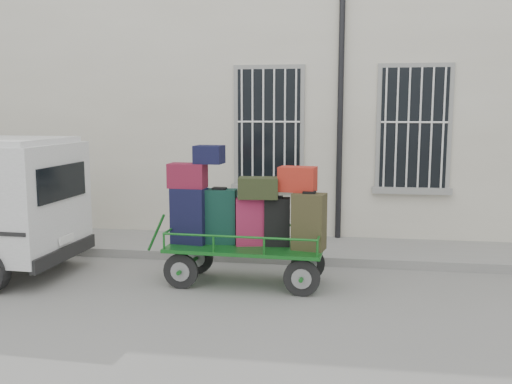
{
  "coord_description": "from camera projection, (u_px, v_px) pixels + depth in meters",
  "views": [
    {
      "loc": [
        1.05,
        -7.93,
        2.58
      ],
      "look_at": [
        -0.34,
        1.0,
        1.28
      ],
      "focal_mm": 40.0,
      "sensor_mm": 36.0,
      "label": 1
    }
  ],
  "objects": [
    {
      "name": "sidewalk",
      "position": [
        285.0,
        248.0,
        10.42
      ],
      "size": [
        24.0,
        1.7,
        0.15
      ],
      "primitive_type": "cube",
      "color": "gray",
      "rests_on": "ground"
    },
    {
      "name": "ground",
      "position": [
        269.0,
        289.0,
        8.28
      ],
      "size": [
        80.0,
        80.0,
        0.0
      ],
      "primitive_type": "plane",
      "color": "slate",
      "rests_on": "ground"
    },
    {
      "name": "luggage_cart",
      "position": [
        244.0,
        219.0,
        8.4
      ],
      "size": [
        2.74,
        1.14,
        2.07
      ],
      "rotation": [
        0.0,
        0.0,
        -0.04
      ],
      "color": "black",
      "rests_on": "ground"
    },
    {
      "name": "building",
      "position": [
        300.0,
        92.0,
        13.23
      ],
      "size": [
        24.0,
        5.15,
        6.0
      ],
      "color": "beige",
      "rests_on": "ground"
    }
  ]
}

